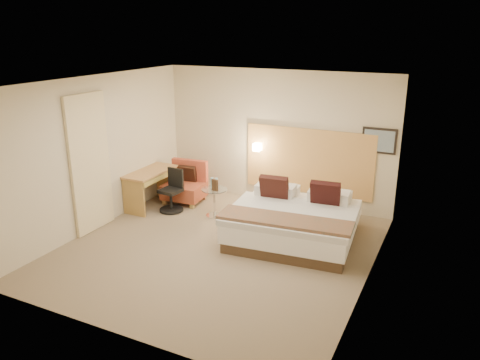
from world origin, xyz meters
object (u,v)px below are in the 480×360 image
at_px(desk, 151,178).
at_px(bed, 295,220).
at_px(desk_chair, 172,194).
at_px(side_table, 214,201).
at_px(lounge_chair, 186,186).

bearing_deg(desk, bed, -3.54).
height_order(bed, desk_chair, bed).
relative_size(side_table, desk_chair, 0.72).
relative_size(bed, desk_chair, 2.68).
bearing_deg(side_table, desk, -176.40).
bearing_deg(side_table, bed, -9.24).
distance_m(lounge_chair, side_table, 1.05).
bearing_deg(bed, desk_chair, 176.28).
bearing_deg(lounge_chair, side_table, -26.48).
bearing_deg(bed, desk, 176.46).
distance_m(bed, side_table, 1.74).
relative_size(bed, desk, 1.87).
distance_m(lounge_chair, desk, 0.76).
height_order(side_table, desk_chair, desk_chair).
height_order(side_table, desk, desk).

